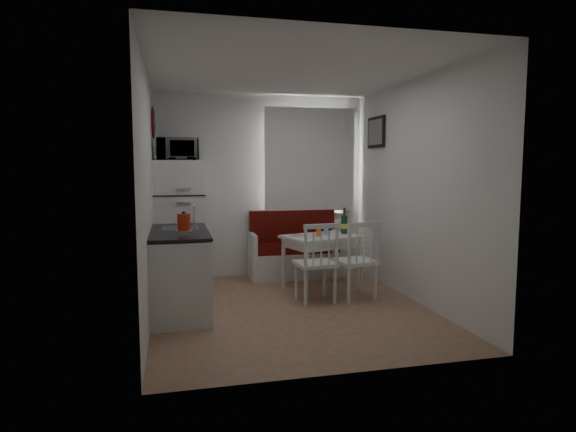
% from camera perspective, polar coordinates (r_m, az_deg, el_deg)
% --- Properties ---
extents(floor, '(3.00, 3.50, 0.02)m').
position_cam_1_polar(floor, '(5.49, 0.30, -10.89)').
color(floor, '#8D664B').
rests_on(floor, ground).
extents(ceiling, '(3.00, 3.50, 0.02)m').
position_cam_1_polar(ceiling, '(5.35, 0.31, 16.82)').
color(ceiling, white).
rests_on(ceiling, wall_back).
extents(wall_back, '(3.00, 0.02, 2.60)m').
position_cam_1_polar(wall_back, '(6.97, -3.13, 3.56)').
color(wall_back, white).
rests_on(wall_back, floor).
extents(wall_front, '(3.00, 0.02, 2.60)m').
position_cam_1_polar(wall_front, '(3.59, 6.97, 1.24)').
color(wall_front, white).
rests_on(wall_front, floor).
extents(wall_left, '(0.02, 3.50, 2.60)m').
position_cam_1_polar(wall_left, '(5.12, -16.25, 2.45)').
color(wall_left, white).
rests_on(wall_left, floor).
extents(wall_right, '(0.02, 3.50, 2.60)m').
position_cam_1_polar(wall_right, '(5.81, 14.86, 2.88)').
color(wall_right, white).
rests_on(wall_right, floor).
extents(window, '(1.22, 0.06, 1.47)m').
position_cam_1_polar(window, '(7.10, 2.50, 6.23)').
color(window, white).
rests_on(window, wall_back).
extents(curtain, '(1.35, 0.02, 1.50)m').
position_cam_1_polar(curtain, '(7.03, 2.66, 6.64)').
color(curtain, white).
rests_on(curtain, wall_back).
extents(kitchen_counter, '(0.62, 1.32, 1.16)m').
position_cam_1_polar(kitchen_counter, '(5.38, -12.69, -6.38)').
color(kitchen_counter, white).
rests_on(kitchen_counter, floor).
extents(wall_sign, '(0.03, 0.40, 0.40)m').
position_cam_1_polar(wall_sign, '(6.58, -15.60, 10.62)').
color(wall_sign, '#183F94').
rests_on(wall_sign, wall_left).
extents(picture_frame, '(0.04, 0.52, 0.42)m').
position_cam_1_polar(picture_frame, '(6.79, 10.38, 9.74)').
color(picture_frame, black).
rests_on(picture_frame, wall_right).
extents(bench, '(1.32, 0.51, 0.95)m').
position_cam_1_polar(bench, '(6.95, 0.82, -4.64)').
color(bench, white).
rests_on(bench, floor).
extents(dining_table, '(1.08, 0.90, 0.70)m').
position_cam_1_polar(dining_table, '(6.24, 3.96, -3.03)').
color(dining_table, white).
rests_on(dining_table, floor).
extents(chair_left, '(0.47, 0.45, 0.51)m').
position_cam_1_polar(chair_left, '(5.55, 3.55, -4.53)').
color(chair_left, white).
rests_on(chair_left, floor).
extents(chair_right, '(0.50, 0.48, 0.51)m').
position_cam_1_polar(chair_right, '(5.71, 8.37, -4.26)').
color(chair_right, white).
rests_on(chair_right, floor).
extents(fridge, '(0.66, 0.66, 1.66)m').
position_cam_1_polar(fridge, '(6.55, -12.76, -0.85)').
color(fridge, white).
rests_on(fridge, floor).
extents(microwave, '(0.52, 0.35, 0.29)m').
position_cam_1_polar(microwave, '(6.46, -12.95, 7.73)').
color(microwave, white).
rests_on(microwave, fridge).
extents(kettle, '(0.16, 0.16, 0.22)m').
position_cam_1_polar(kettle, '(5.08, -12.24, -0.77)').
color(kettle, red).
rests_on(kettle, kitchen_counter).
extents(wine_bottle, '(0.09, 0.09, 0.35)m').
position_cam_1_polar(wine_bottle, '(6.41, 6.69, -0.56)').
color(wine_bottle, '#164528').
rests_on(wine_bottle, dining_table).
extents(drinking_glass_orange, '(0.06, 0.06, 0.11)m').
position_cam_1_polar(drinking_glass_orange, '(6.16, 3.66, -1.91)').
color(drinking_glass_orange, orange).
rests_on(drinking_glass_orange, dining_table).
extents(drinking_glass_blue, '(0.06, 0.06, 0.10)m').
position_cam_1_polar(drinking_glass_blue, '(6.29, 4.52, -1.77)').
color(drinking_glass_blue, '#85CDE2').
rests_on(drinking_glass_blue, dining_table).
extents(plate, '(0.22, 0.22, 0.02)m').
position_cam_1_polar(plate, '(6.17, 1.24, -2.32)').
color(plate, white).
rests_on(plate, dining_table).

